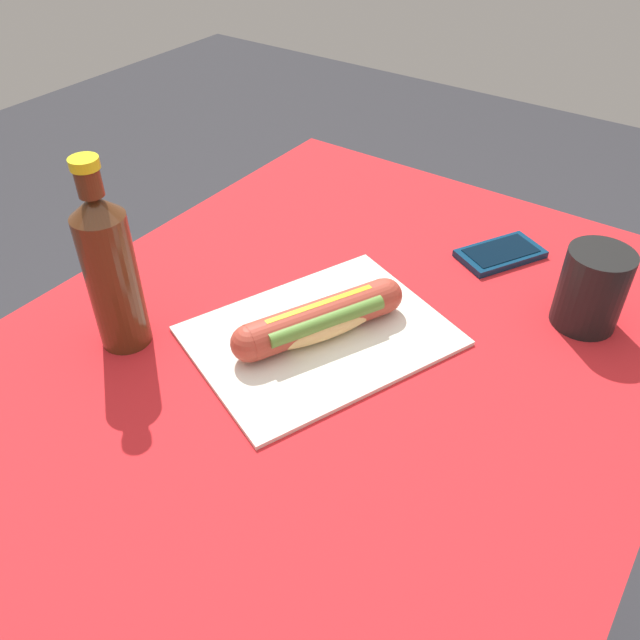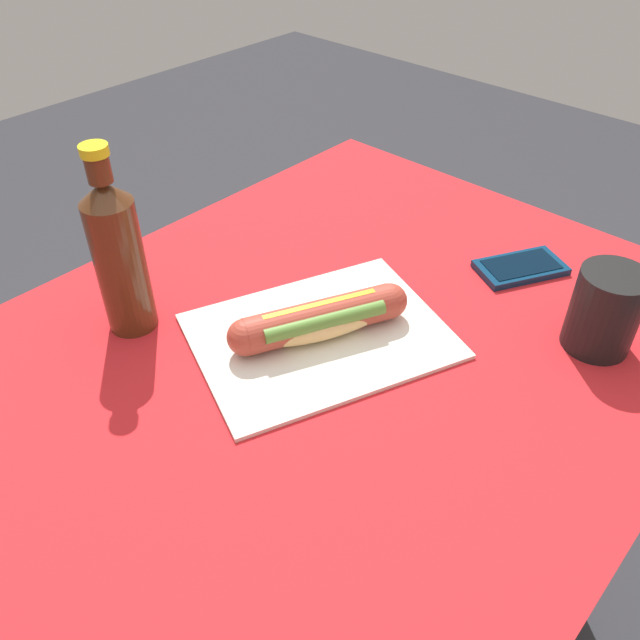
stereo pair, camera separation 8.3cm
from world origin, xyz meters
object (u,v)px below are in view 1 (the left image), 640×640
cell_phone (500,254)px  soda_bottle (110,269)px  hot_dog (320,320)px  drinking_cup (592,289)px

cell_phone → soda_bottle: size_ratio=0.57×
soda_bottle → hot_dog: bearing=125.6°
hot_dog → drinking_cup: (-0.23, 0.27, 0.02)m
hot_dog → soda_bottle: (0.15, -0.21, 0.08)m
soda_bottle → drinking_cup: bearing=128.5°
cell_phone → soda_bottle: bearing=-34.8°
soda_bottle → drinking_cup: 0.61m
soda_bottle → drinking_cup: size_ratio=2.30×
hot_dog → soda_bottle: 0.27m
hot_dog → soda_bottle: size_ratio=0.89×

